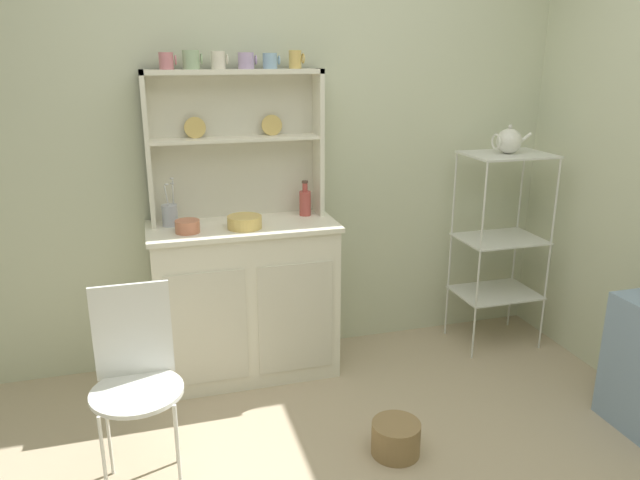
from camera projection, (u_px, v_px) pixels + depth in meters
The scene contains 17 objects.
wall_back at pixel (284, 140), 3.35m from camera, with size 3.84×0.05×2.50m, color beige.
hutch_cabinet at pixel (245, 298), 3.28m from camera, with size 0.98×0.45×0.86m.
hutch_shelf_unit at pixel (234, 134), 3.17m from camera, with size 0.91×0.18×0.78m.
bakers_rack at pixel (501, 229), 3.55m from camera, with size 0.48×0.36×1.17m.
wire_chair at pixel (135, 370), 2.39m from camera, with size 0.36×0.36×0.85m.
floor_basket at pixel (396, 438), 2.69m from camera, with size 0.22×0.22×0.15m, color #93754C.
cup_rose_0 at pixel (167, 61), 2.94m from camera, with size 0.08×0.07×0.08m.
cup_sage_1 at pixel (191, 60), 2.97m from camera, with size 0.10×0.08×0.09m.
cup_cream_2 at pixel (218, 60), 3.00m from camera, with size 0.08×0.07×0.09m.
cup_lilac_3 at pixel (246, 61), 3.04m from camera, with size 0.09×0.08×0.08m.
cup_sky_4 at pixel (270, 61), 3.08m from camera, with size 0.09×0.07×0.08m.
cup_gold_5 at pixel (296, 59), 3.11m from camera, with size 0.08×0.06×0.09m.
bowl_mixing_large at pixel (187, 226), 3.00m from camera, with size 0.12×0.12×0.06m, color #C67556.
bowl_floral_medium at pixel (245, 222), 3.08m from camera, with size 0.18×0.18×0.06m, color #DBB760.
jam_bottle at pixel (305, 202), 3.31m from camera, with size 0.06×0.06×0.19m.
utensil_jar at pixel (170, 214), 3.11m from camera, with size 0.08×0.08×0.25m.
porcelain_teapot at pixel (509, 141), 3.40m from camera, with size 0.23×0.14×0.16m.
Camera 1 is at (-0.75, -1.66, 1.71)m, focal length 33.94 mm.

